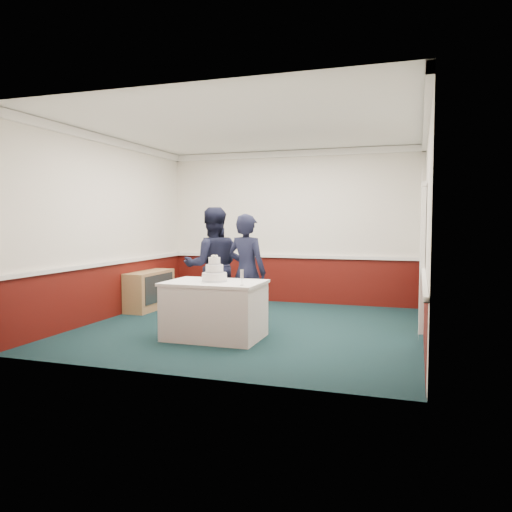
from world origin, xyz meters
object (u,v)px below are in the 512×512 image
(wedding_cake, at_px, (214,273))
(person_woman, at_px, (247,272))
(cake_knife, at_px, (207,283))
(cake_table, at_px, (215,309))
(champagne_flute, at_px, (242,275))
(person_man, at_px, (212,266))
(sideboard, at_px, (150,290))

(wedding_cake, relative_size, person_woman, 0.21)
(cake_knife, bearing_deg, person_woman, 90.53)
(cake_table, relative_size, champagne_flute, 6.44)
(champagne_flute, relative_size, person_woman, 0.12)
(champagne_flute, bearing_deg, cake_table, 150.75)
(cake_table, distance_m, wedding_cake, 0.50)
(champagne_flute, distance_m, person_woman, 1.00)
(wedding_cake, distance_m, cake_knife, 0.23)
(champagne_flute, bearing_deg, person_woman, 105.62)
(person_woman, bearing_deg, person_man, -2.13)
(sideboard, height_order, champagne_flute, champagne_flute)
(person_man, relative_size, person_woman, 1.06)
(cake_knife, height_order, champagne_flute, champagne_flute)
(wedding_cake, height_order, cake_knife, wedding_cake)
(cake_table, distance_m, cake_knife, 0.44)
(person_man, bearing_deg, sideboard, -57.46)
(person_woman, bearing_deg, champagne_flute, 118.71)
(champagne_flute, height_order, person_man, person_man)
(champagne_flute, height_order, person_woman, person_woman)
(cake_table, bearing_deg, cake_knife, -98.53)
(sideboard, bearing_deg, person_man, -28.59)
(wedding_cake, xyz_separation_m, champagne_flute, (0.50, -0.28, 0.03))
(sideboard, bearing_deg, person_woman, -25.14)
(cake_table, xyz_separation_m, person_woman, (0.23, 0.68, 0.46))
(cake_knife, distance_m, person_man, 1.12)
(person_woman, bearing_deg, sideboard, -12.05)
(cake_table, distance_m, champagne_flute, 0.78)
(cake_table, relative_size, person_woman, 0.77)
(cake_knife, height_order, person_woman, person_woman)
(wedding_cake, bearing_deg, champagne_flute, -29.25)
(cake_table, distance_m, person_woman, 0.85)
(person_man, xyz_separation_m, person_woman, (0.63, -0.17, -0.05))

